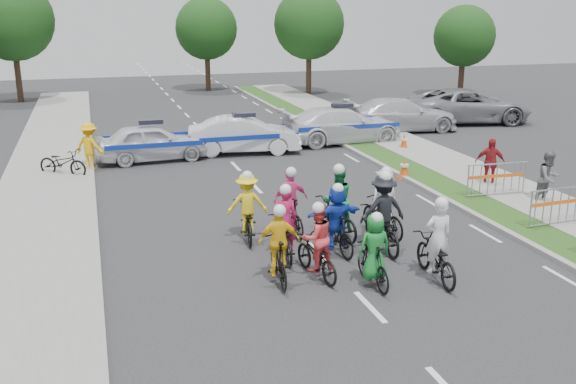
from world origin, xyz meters
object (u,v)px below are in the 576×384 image
object	(u,v)px
spectator_2	(490,163)
rider_8	(337,210)
cone_0	(404,169)
rider_1	(374,257)
rider_2	(316,249)
tree_4	(206,29)
barrier_1	(560,208)
tree_2	(464,36)
rider_6	(284,233)
rider_3	(279,252)
rider_5	(336,224)
marshal_hiviz	(90,146)
parked_bike	(63,163)
rider_10	(247,213)
barrier_2	(496,181)
rider_4	(382,220)
spectator_1	(548,178)
cone_1	(404,142)
police_car_0	(152,142)
police_car_2	(342,125)
police_car_1	(244,135)
tree_3	(12,20)
rider_7	(383,209)
civilian_sedan	(402,115)
rider_0	(436,252)
rider_9	(290,209)
civilian_suv	(468,106)

from	to	relation	value
spectator_2	rider_8	bearing A→B (deg)	-124.59
cone_0	rider_1	bearing A→B (deg)	-121.14
rider_2	tree_4	size ratio (longest dim) A/B	0.28
barrier_1	tree_2	xyz separation A→B (m)	(11.30, 23.18, 3.27)
rider_6	rider_3	bearing A→B (deg)	75.28
rider_5	rider_8	size ratio (longest dim) A/B	0.89
marshal_hiviz	parked_bike	xyz separation A→B (m)	(-0.93, -0.77, -0.36)
rider_2	rider_10	distance (m)	2.88
rider_1	tree_2	xyz separation A→B (m)	(17.53, 25.09, 3.18)
spectator_2	barrier_2	size ratio (longest dim) A/B	0.81
spectator_2	barrier_1	size ratio (longest dim) A/B	0.81
rider_4	spectator_1	world-z (taller)	rider_4
tree_4	rider_8	bearing A→B (deg)	-94.14
cone_1	police_car_0	bearing A→B (deg)	173.22
tree_2	police_car_2	bearing A→B (deg)	-138.68
police_car_1	tree_2	world-z (taller)	tree_2
rider_8	tree_2	world-z (taller)	tree_2
rider_1	rider_5	xyz separation A→B (m)	(-0.08, 1.96, 0.09)
police_car_1	cone_1	bearing A→B (deg)	-93.88
rider_2	rider_3	distance (m)	0.85
police_car_0	spectator_2	bearing A→B (deg)	-128.95
rider_8	cone_1	bearing A→B (deg)	-135.23
parked_bike	rider_1	bearing A→B (deg)	-115.37
police_car_2	police_car_1	bearing A→B (deg)	98.08
rider_4	barrier_2	world-z (taller)	rider_4
tree_2	tree_3	bearing A→B (deg)	167.47
rider_3	rider_7	distance (m)	3.87
spectator_1	marshal_hiviz	size ratio (longest dim) A/B	0.94
police_car_2	cone_1	size ratio (longest dim) A/B	7.55
rider_6	police_car_0	distance (m)	11.06
rider_10	civilian_sedan	world-z (taller)	rider_10
rider_5	spectator_1	size ratio (longest dim) A/B	1.10
rider_5	rider_10	bearing A→B (deg)	-50.14
cone_0	police_car_0	bearing A→B (deg)	146.88
rider_0	rider_10	world-z (taller)	rider_0
rider_1	barrier_1	xyz separation A→B (m)	(6.23, 1.91, -0.09)
tree_3	rider_1	bearing A→B (deg)	-73.06
rider_9	tree_2	bearing A→B (deg)	-135.58
rider_5	tree_2	bearing A→B (deg)	-136.14
marshal_hiviz	cone_1	distance (m)	12.29
rider_7	spectator_2	bearing A→B (deg)	-158.67
spectator_2	rider_3	bearing A→B (deg)	-118.10
civilian_sedan	rider_7	bearing A→B (deg)	156.98
rider_9	civilian_suv	size ratio (longest dim) A/B	0.30
barrier_2	tree_2	bearing A→B (deg)	60.96
rider_2	barrier_2	xyz separation A→B (m)	(7.22, 3.96, -0.09)
rider_5	parked_bike	xyz separation A→B (m)	(-6.40, 9.48, -0.26)
rider_0	rider_7	world-z (taller)	rider_0
rider_6	parked_bike	size ratio (longest dim) A/B	0.99
rider_4	rider_7	world-z (taller)	rider_4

